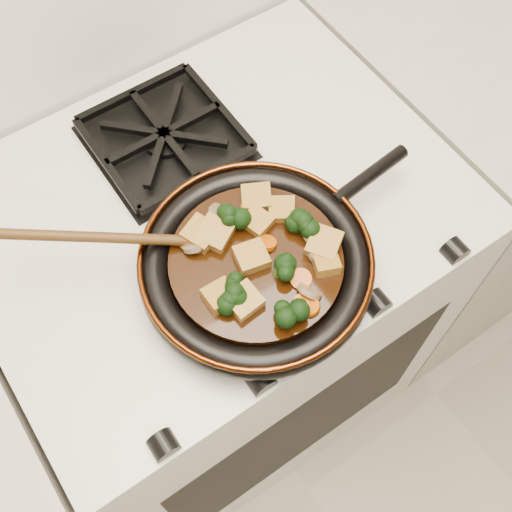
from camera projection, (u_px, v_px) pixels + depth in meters
stove at (224, 315)px, 1.39m from camera, size 0.76×0.60×0.90m
burner_grate_front at (263, 264)px, 0.93m from camera, size 0.23×0.23×0.03m
burner_grate_back at (165, 137)px, 1.04m from camera, size 0.23×0.23×0.03m
skillet at (257, 264)px, 0.90m from camera, size 0.46×0.33×0.05m
braising_sauce at (256, 263)px, 0.89m from camera, size 0.24×0.24×0.02m
tofu_cube_0 at (220, 296)px, 0.85m from camera, size 0.04×0.04×0.03m
tofu_cube_1 at (324, 244)px, 0.88m from camera, size 0.06×0.06×0.03m
tofu_cube_2 at (251, 258)px, 0.87m from camera, size 0.05×0.05×0.03m
tofu_cube_3 at (215, 234)px, 0.89m from camera, size 0.06×0.06×0.03m
tofu_cube_4 at (201, 234)px, 0.89m from camera, size 0.06×0.06×0.03m
tofu_cube_5 at (282, 210)px, 0.91m from camera, size 0.05×0.05×0.03m
tofu_cube_6 at (326, 263)px, 0.87m from camera, size 0.05×0.05×0.02m
tofu_cube_7 at (244, 301)px, 0.84m from camera, size 0.05×0.05×0.03m
tofu_cube_8 at (257, 222)px, 0.90m from camera, size 0.05×0.05×0.02m
tofu_cube_9 at (257, 198)px, 0.92m from camera, size 0.06×0.06×0.03m
broccoli_floret_0 at (234, 290)px, 0.85m from camera, size 0.06×0.06×0.06m
broccoli_floret_1 at (289, 309)px, 0.84m from camera, size 0.07×0.06×0.07m
broccoli_floret_2 at (235, 219)px, 0.90m from camera, size 0.07×0.07×0.06m
broccoli_floret_3 at (304, 225)px, 0.90m from camera, size 0.09×0.09×0.06m
broccoli_floret_4 at (230, 301)px, 0.84m from camera, size 0.08×0.09×0.07m
broccoli_floret_5 at (277, 270)px, 0.86m from camera, size 0.09×0.08×0.07m
carrot_coin_0 at (224, 291)px, 0.85m from camera, size 0.03×0.03×0.02m
carrot_coin_1 at (301, 279)px, 0.86m from camera, size 0.03×0.03×0.02m
carrot_coin_2 at (303, 304)px, 0.85m from camera, size 0.03×0.03×0.01m
carrot_coin_3 at (310, 307)px, 0.84m from camera, size 0.03×0.03×0.02m
carrot_coin_4 at (251, 207)px, 0.92m from camera, size 0.03×0.03×0.02m
carrot_coin_5 at (266, 243)px, 0.89m from camera, size 0.03×0.03×0.02m
mushroom_slice_0 at (310, 291)px, 0.85m from camera, size 0.04×0.04×0.03m
mushroom_slice_1 at (194, 245)px, 0.89m from camera, size 0.04×0.03×0.03m
mushroom_slice_2 at (219, 214)px, 0.91m from camera, size 0.03×0.04×0.03m
mushroom_slice_3 at (313, 234)px, 0.89m from camera, size 0.05×0.05×0.02m
mushroom_slice_4 at (320, 253)px, 0.88m from camera, size 0.05×0.05×0.02m
wooden_spoon at (137, 239)px, 0.87m from camera, size 0.16×0.11×0.28m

